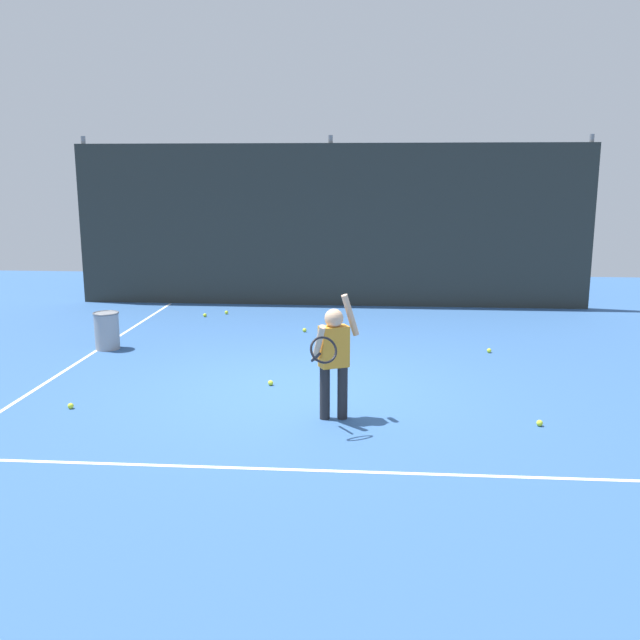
{
  "coord_description": "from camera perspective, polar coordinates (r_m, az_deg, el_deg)",
  "views": [
    {
      "loc": [
        0.88,
        -8.17,
        2.59
      ],
      "look_at": [
        0.23,
        0.09,
        0.85
      ],
      "focal_mm": 39.29,
      "sensor_mm": 36.0,
      "label": 1
    }
  ],
  "objects": [
    {
      "name": "ground_plane",
      "position": [
        8.62,
        -1.6,
        -5.64
      ],
      "size": [
        20.0,
        20.0,
        0.0
      ],
      "primitive_type": "plane",
      "color": "#335B93"
    },
    {
      "name": "court_line_baseline",
      "position": [
        6.4,
        -3.89,
        -12.01
      ],
      "size": [
        9.0,
        0.05,
        0.0
      ],
      "primitive_type": "cube",
      "color": "white",
      "rests_on": "ground"
    },
    {
      "name": "court_line_sideline",
      "position": [
        10.38,
        -19.08,
        -3.25
      ],
      "size": [
        0.05,
        9.0,
        0.0
      ],
      "primitive_type": "cube",
      "color": "white",
      "rests_on": "ground"
    },
    {
      "name": "back_fence_windscreen",
      "position": [
        13.84,
        0.82,
        7.67
      ],
      "size": [
        10.09,
        0.08,
        3.16
      ],
      "primitive_type": "cube",
      "color": "#282D2B",
      "rests_on": "ground"
    },
    {
      "name": "fence_post_0",
      "position": [
        15.02,
        -18.33,
        7.69
      ],
      "size": [
        0.09,
        0.09,
        3.31
      ],
      "primitive_type": "cylinder",
      "color": "slate",
      "rests_on": "ground"
    },
    {
      "name": "fence_post_1",
      "position": [
        13.89,
        0.84,
        8.0
      ],
      "size": [
        0.09,
        0.09,
        3.31
      ],
      "primitive_type": "cylinder",
      "color": "slate",
      "rests_on": "ground"
    },
    {
      "name": "fence_post_2",
      "position": [
        14.44,
        20.79,
        7.38
      ],
      "size": [
        0.09,
        0.09,
        3.31
      ],
      "primitive_type": "cylinder",
      "color": "slate",
      "rests_on": "ground"
    },
    {
      "name": "tennis_player",
      "position": [
        7.38,
        1.1,
        -2.77
      ],
      "size": [
        0.52,
        0.79,
        1.35
      ],
      "rotation": [
        0.0,
        0.0,
        0.44
      ],
      "color": "#232326",
      "rests_on": "ground"
    },
    {
      "name": "ball_hopper",
      "position": [
        10.95,
        -16.97,
        -0.8
      ],
      "size": [
        0.38,
        0.38,
        0.56
      ],
      "color": "gray",
      "rests_on": "ground"
    },
    {
      "name": "tennis_ball_0",
      "position": [
        11.65,
        -1.27,
        -0.82
      ],
      "size": [
        0.07,
        0.07,
        0.07
      ],
      "primitive_type": "sphere",
      "color": "#CCE033",
      "rests_on": "ground"
    },
    {
      "name": "tennis_ball_1",
      "position": [
        7.74,
        17.46,
        -8.01
      ],
      "size": [
        0.07,
        0.07,
        0.07
      ],
      "primitive_type": "sphere",
      "color": "#CCE033",
      "rests_on": "ground"
    },
    {
      "name": "tennis_ball_2",
      "position": [
        8.77,
        -4.05,
        -5.13
      ],
      "size": [
        0.07,
        0.07,
        0.07
      ],
      "primitive_type": "sphere",
      "color": "#CCE033",
      "rests_on": "ground"
    },
    {
      "name": "tennis_ball_3",
      "position": [
        13.05,
        -9.36,
        0.39
      ],
      "size": [
        0.07,
        0.07,
        0.07
      ],
      "primitive_type": "sphere",
      "color": "#CCE033",
      "rests_on": "ground"
    },
    {
      "name": "tennis_ball_4",
      "position": [
        13.24,
        -7.63,
        0.62
      ],
      "size": [
        0.07,
        0.07,
        0.07
      ],
      "primitive_type": "sphere",
      "color": "#CCE033",
      "rests_on": "ground"
    },
    {
      "name": "tennis_ball_5",
      "position": [
        8.39,
        -19.65,
        -6.6
      ],
      "size": [
        0.07,
        0.07,
        0.07
      ],
      "primitive_type": "sphere",
      "color": "#CCE033",
      "rests_on": "ground"
    },
    {
      "name": "tennis_ball_6",
      "position": [
        10.61,
        13.61,
        -2.43
      ],
      "size": [
        0.07,
        0.07,
        0.07
      ],
      "primitive_type": "sphere",
      "color": "#CCE033",
      "rests_on": "ground"
    }
  ]
}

